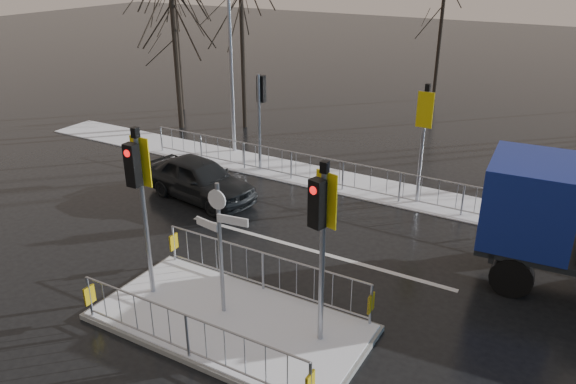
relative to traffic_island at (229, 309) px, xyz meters
The scene contains 11 objects.
ground 0.39m from the traffic_island, 42.90° to the right, with size 120.00×120.00×0.00m, color black.
snow_verge 8.60m from the traffic_island, 89.92° to the left, with size 30.00×2.00×0.04m, color white.
lane_markings 0.52m from the traffic_island, 88.07° to the right, with size 8.00×11.38×0.01m.
traffic_island is the anchor object (origin of this frame).
far_kerb_fixtures 8.11m from the traffic_island, 87.84° to the left, with size 18.00×0.65×3.83m.
car_far_lane 6.95m from the traffic_island, 133.06° to the left, with size 1.63×4.04×1.38m, color black.
flatbed_truck 8.16m from the traffic_island, 41.53° to the left, with size 6.74×2.84×3.06m.
tree_near_b 15.57m from the traffic_island, 122.60° to the left, with size 4.00×4.00×7.55m.
tree_near_c 18.84m from the traffic_island, 132.79° to the left, with size 3.50×3.50×6.61m.
tree_far_a 22.52m from the traffic_island, 95.17° to the left, with size 3.75×3.75×7.08m.
street_lamp_left 12.17m from the traffic_island, 124.07° to the left, with size 1.25×0.18×8.20m.
Camera 1 is at (6.13, -8.11, 7.55)m, focal length 35.00 mm.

